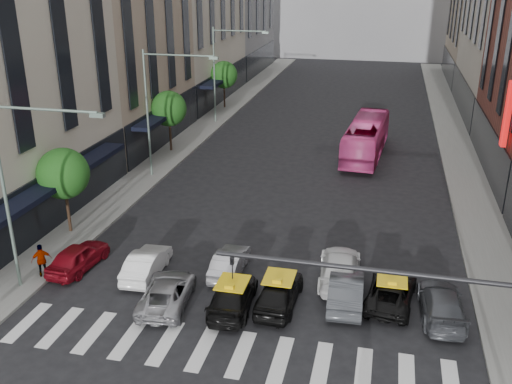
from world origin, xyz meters
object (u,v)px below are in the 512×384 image
Objects in this scene: streetlamp_mid at (159,98)px; pedestrian_far at (42,260)px; bus at (366,138)px; car_red at (78,257)px; car_white_front at (147,263)px; taxi_left at (233,295)px; streetlamp_far at (224,63)px; streetlamp_near at (20,173)px; taxi_center at (279,292)px.

pedestrian_far is at bearing -91.37° from streetlamp_mid.
car_red is at bearing 63.81° from bus.
car_white_front is 0.37× the size of bus.
bus is at bearing -104.82° from taxi_left.
car_red is at bearing -170.41° from pedestrian_far.
bus is at bearing -27.88° from streetlamp_far.
streetlamp_near reaches higher than taxi_left.
streetlamp_near reaches higher than car_white_front.
car_red is 1.79m from pedestrian_far.
bus is (14.03, 24.58, -4.39)m from streetlamp_near.
car_red is (0.84, 2.34, -5.23)m from streetlamp_near.
streetlamp_near is at bearing 71.31° from pedestrian_far.
pedestrian_far reaches higher than taxi_left.
pedestrian_far is at bearing -90.66° from streetlamp_far.
streetlamp_far is at bearing -77.23° from taxi_left.
streetlamp_mid is 2.15× the size of taxi_center.
streetlamp_far reaches higher than taxi_left.
streetlamp_mid is at bearing -128.78° from pedestrian_far.
streetlamp_far reaches higher than taxi_center.
streetlamp_far is 5.31× the size of pedestrian_far.
car_white_front is 7.03m from taxi_center.
car_red is at bearing 70.16° from streetlamp_near.
taxi_center is 23.42m from bus.
taxi_center is at bearing 88.09° from bus.
pedestrian_far is (-4.85, -1.45, 0.34)m from car_white_front.
car_white_front is at bearing -81.34° from streetlamp_far.
pedestrian_far is at bearing -6.38° from taxi_left.
streetlamp_near is 2.28× the size of car_red.
pedestrian_far is at bearing 63.03° from bus.
bus is 6.44× the size of pedestrian_far.
streetlamp_mid is 5.31× the size of pedestrian_far.
streetlamp_near is at bearing -0.10° from taxi_left.
streetlamp_mid is 0.83× the size of bus.
pedestrian_far reaches higher than taxi_center.
taxi_center is at bearing 6.56° from streetlamp_near.
streetlamp_far is 33.15m from taxi_center.
streetlamp_mid is at bearing 90.00° from streetlamp_near.
streetlamp_far is 2.25× the size of car_white_front.
streetlamp_near is at bearing 26.05° from car_white_front.
bus reaches higher than taxi_center.
streetlamp_mid is 2.05× the size of taxi_left.
taxi_center is 11.79m from pedestrian_far.
streetlamp_far is at bearing -67.68° from taxi_center.
taxi_left is 9.82m from pedestrian_far.
car_red is 2.34× the size of pedestrian_far.
bus is (13.18, 22.24, 0.84)m from car_red.
car_red is 25.87m from bus.
bus is at bearing -116.39° from car_white_front.
taxi_left is 1.05× the size of taxi_center.
pedestrian_far is (-0.36, -30.95, -4.91)m from streetlamp_far.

